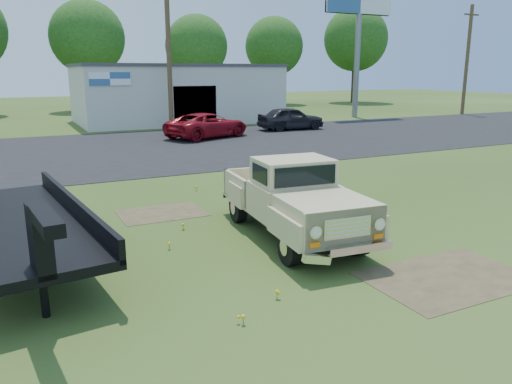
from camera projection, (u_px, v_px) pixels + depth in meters
ground at (294, 241)px, 11.08m from camera, size 140.00×140.00×0.00m
asphalt_lot at (135, 149)px, 24.12m from camera, size 90.00×14.00×0.02m
dirt_patch_a at (448, 278)px, 9.12m from camera, size 3.00×2.00×0.01m
dirt_patch_b at (162, 213)px, 13.26m from camera, size 2.20×1.60×0.01m
commercial_building at (177, 93)px, 36.65m from camera, size 14.20×8.20×4.15m
billboard at (359, 6)px, 38.63m from camera, size 6.10×0.45×11.05m
utility_pole_mid at (169, 55)px, 30.85m from camera, size 1.60×0.30×9.00m
utility_pole_east at (467, 59)px, 42.13m from camera, size 1.60×0.30×9.00m
treeline_d at (87, 38)px, 45.59m from camera, size 6.72×6.72×10.00m
treeline_e at (197, 46)px, 48.77m from camera, size 6.08×6.08×9.04m
treeline_f at (274, 46)px, 55.20m from camera, size 6.40×6.40×9.52m
treeline_g at (356, 39)px, 58.01m from camera, size 7.36×7.36×10.95m
vintage_pickup_truck at (293, 198)px, 11.19m from camera, size 2.40×5.17×1.82m
flatbed_trailer at (15, 218)px, 9.60m from camera, size 3.01×7.07×1.87m
red_pickup at (208, 125)px, 27.97m from camera, size 5.46×3.93×1.38m
dark_sedan at (291, 118)px, 31.75m from camera, size 4.32×1.93×1.44m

